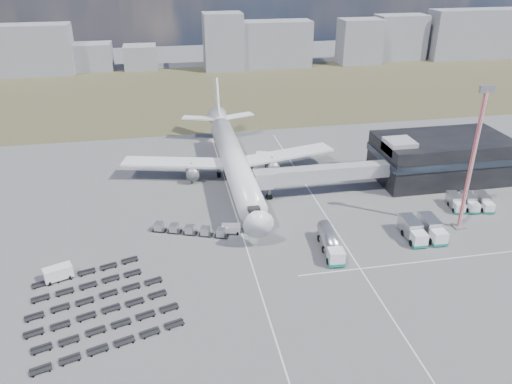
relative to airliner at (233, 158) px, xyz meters
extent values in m
plane|color=#565659|center=(0.00, -32.38, -5.29)|extent=(420.00, 420.00, 0.00)
cube|color=#444429|center=(0.00, 77.62, -5.29)|extent=(420.00, 90.00, 0.01)
cube|color=silver|center=(-2.00, -27.38, -5.29)|extent=(0.25, 110.00, 0.01)
cube|color=silver|center=(16.00, -27.38, -5.29)|extent=(0.25, 110.00, 0.01)
cube|color=silver|center=(25.00, -40.38, -5.29)|extent=(40.00, 0.25, 0.01)
cube|color=black|center=(48.00, -8.38, -0.29)|extent=(30.00, 16.00, 10.00)
cube|color=#262D38|center=(48.00, -8.38, 0.91)|extent=(30.40, 16.40, 1.60)
cube|color=#939399|center=(36.00, -10.38, 4.21)|extent=(6.00, 6.00, 3.00)
cube|color=#939399|center=(18.10, -11.88, -0.19)|extent=(29.80, 3.00, 3.00)
cube|color=#939399|center=(4.70, -12.38, -0.19)|extent=(4.00, 3.60, 3.40)
cylinder|color=slate|center=(6.20, -11.88, -2.74)|extent=(0.70, 0.70, 5.10)
cylinder|color=black|center=(6.20, -11.88, -4.84)|extent=(1.40, 0.90, 1.40)
cylinder|color=white|center=(0.00, -2.38, 0.01)|extent=(5.60, 48.00, 5.60)
cone|color=white|center=(0.00, -28.88, 0.01)|extent=(5.60, 5.00, 5.60)
cone|color=white|center=(0.00, 25.62, 0.81)|extent=(5.60, 8.00, 5.60)
cube|color=black|center=(0.00, -26.88, 0.81)|extent=(2.20, 2.00, 0.80)
cube|color=white|center=(-13.00, 2.62, -1.19)|extent=(25.59, 11.38, 0.50)
cube|color=white|center=(13.00, 2.62, -1.19)|extent=(25.59, 11.38, 0.50)
cylinder|color=slate|center=(-9.50, 0.62, -2.89)|extent=(3.00, 5.00, 3.00)
cylinder|color=slate|center=(9.50, 0.62, -2.89)|extent=(3.00, 5.00, 3.00)
cube|color=white|center=(-5.50, 27.62, 1.21)|extent=(9.49, 5.63, 0.35)
cube|color=white|center=(5.50, 27.62, 1.21)|extent=(9.49, 5.63, 0.35)
cube|color=white|center=(0.00, 28.62, 6.51)|extent=(0.50, 9.06, 11.45)
cylinder|color=slate|center=(0.00, -23.38, -4.04)|extent=(0.50, 0.50, 2.50)
cylinder|color=slate|center=(-3.20, 1.62, -4.04)|extent=(0.60, 0.60, 2.50)
cylinder|color=slate|center=(3.20, 1.62, -4.04)|extent=(0.60, 0.60, 2.50)
cylinder|color=black|center=(0.00, -23.38, -4.79)|extent=(0.50, 1.20, 1.20)
cube|color=gray|center=(-72.83, 120.57, 4.99)|extent=(44.21, 12.00, 20.57)
cube|color=gray|center=(-55.98, 125.13, 0.45)|extent=(41.44, 12.00, 11.49)
cube|color=gray|center=(-23.22, 123.77, -0.20)|extent=(14.08, 12.00, 10.19)
cube|color=gray|center=(12.83, 115.29, 6.71)|extent=(16.68, 12.00, 24.00)
cube|color=gray|center=(34.38, 117.12, 4.65)|extent=(35.86, 12.00, 19.88)
cube|color=gray|center=(75.99, 116.40, 4.63)|extent=(18.85, 12.00, 19.85)
cube|color=gray|center=(98.21, 121.46, 4.96)|extent=(23.45, 12.00, 20.50)
cube|color=gray|center=(134.72, 117.91, 6.04)|extent=(44.84, 12.00, 22.67)
cube|color=white|center=(12.23, -38.35, -3.68)|extent=(2.90, 2.90, 2.56)
cube|color=#157666|center=(12.23, -38.35, -4.68)|extent=(3.02, 3.02, 0.56)
cylinder|color=#B1B1B6|center=(12.72, -32.91, -3.18)|extent=(3.52, 8.57, 2.78)
cube|color=slate|center=(12.72, -32.91, -4.46)|extent=(3.41, 8.56, 0.39)
cylinder|color=black|center=(12.57, -34.57, -4.73)|extent=(2.99, 1.48, 1.23)
cube|color=white|center=(-4.00, -24.38, -4.50)|extent=(3.88, 2.60, 1.58)
cube|color=white|center=(-34.08, -33.91, -4.09)|extent=(4.96, 3.56, 2.39)
cube|color=white|center=(7.50, 4.27, -3.47)|extent=(4.66, 7.35, 3.20)
cube|color=#157666|center=(7.50, 4.27, -4.78)|extent=(4.81, 7.50, 0.51)
cube|color=white|center=(29.07, -35.48, -3.81)|extent=(2.70, 2.59, 2.50)
cube|color=#157666|center=(29.07, -35.48, -4.78)|extent=(2.82, 2.71, 0.51)
cube|color=#B1B1B6|center=(29.21, -31.50, -3.36)|extent=(2.90, 5.32, 2.96)
cube|color=white|center=(32.94, -35.61, -3.81)|extent=(2.70, 2.59, 2.50)
cube|color=#157666|center=(32.94, -35.61, -4.78)|extent=(2.82, 2.71, 0.51)
cube|color=#B1B1B6|center=(33.07, -31.63, -3.36)|extent=(2.90, 5.32, 2.96)
cube|color=white|center=(43.30, -25.29, -4.14)|extent=(2.34, 2.27, 1.95)
cube|color=#157666|center=(43.30, -25.29, -4.89)|extent=(2.44, 2.37, 0.40)
cube|color=#B1B1B6|center=(43.82, -22.23, -3.78)|extent=(2.78, 4.38, 2.31)
cube|color=white|center=(46.27, -25.80, -4.14)|extent=(2.34, 2.27, 1.95)
cube|color=#157666|center=(46.27, -25.80, -4.89)|extent=(2.44, 2.37, 0.40)
cube|color=#B1B1B6|center=(46.79, -22.74, -3.78)|extent=(2.78, 4.38, 2.31)
cube|color=white|center=(49.25, -26.30, -4.14)|extent=(2.34, 2.27, 1.95)
cube|color=#157666|center=(49.25, -26.30, -4.89)|extent=(2.44, 2.37, 0.40)
cube|color=#B1B1B6|center=(49.77, -23.24, -3.78)|extent=(2.78, 4.38, 2.31)
cube|color=black|center=(-17.58, -21.27, -5.00)|extent=(2.89, 2.34, 0.17)
cube|color=#B1B1B6|center=(-17.58, -21.27, -4.18)|extent=(1.99, 1.99, 1.44)
cube|color=black|center=(-14.70, -22.38, -5.00)|extent=(2.89, 2.34, 0.17)
cube|color=#B1B1B6|center=(-14.70, -22.38, -4.18)|extent=(1.99, 1.99, 1.44)
cube|color=black|center=(-11.83, -23.49, -5.00)|extent=(2.89, 2.34, 0.17)
cube|color=#B1B1B6|center=(-11.83, -23.49, -4.18)|extent=(1.99, 1.99, 1.44)
cube|color=black|center=(-8.95, -24.60, -5.00)|extent=(2.89, 2.34, 0.17)
cube|color=#B1B1B6|center=(-8.95, -24.60, -4.18)|extent=(1.99, 1.99, 1.44)
cube|color=black|center=(-6.08, -25.71, -5.00)|extent=(2.89, 2.34, 0.17)
cube|color=#B1B1B6|center=(-6.08, -25.71, -4.18)|extent=(1.99, 1.99, 1.44)
cube|color=black|center=(-24.53, -51.45, -4.96)|extent=(21.29, 7.89, 0.66)
cube|color=black|center=(-25.68, -47.79, -4.96)|extent=(21.29, 7.89, 0.66)
cube|color=black|center=(-26.83, -44.14, -4.96)|extent=(21.29, 7.89, 0.66)
cube|color=black|center=(-27.98, -40.49, -4.96)|extent=(21.29, 7.89, 0.66)
cube|color=black|center=(-29.14, -36.83, -4.96)|extent=(17.81, 6.79, 0.66)
cube|color=black|center=(-30.29, -33.18, -4.96)|extent=(17.81, 6.79, 0.66)
cylinder|color=red|center=(40.18, -30.61, 8.26)|extent=(0.76, 0.76, 27.10)
cube|color=slate|center=(40.18, -30.61, 22.13)|extent=(2.65, 0.91, 1.30)
cube|color=#565659|center=(40.18, -30.61, -5.13)|extent=(2.17, 2.17, 0.33)
camera|label=1|loc=(-14.65, -106.28, 44.32)|focal=35.00mm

